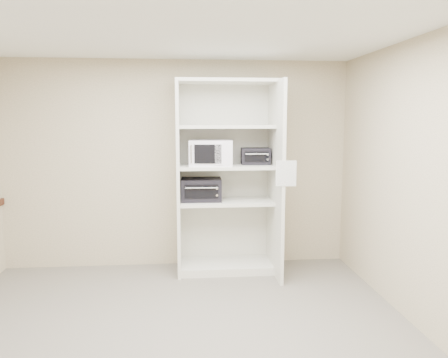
{
  "coord_description": "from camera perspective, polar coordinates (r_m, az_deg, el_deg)",
  "views": [
    {
      "loc": [
        0.1,
        -3.74,
        1.94
      ],
      "look_at": [
        0.56,
        1.3,
        1.25
      ],
      "focal_mm": 35.0,
      "sensor_mm": 36.0,
      "label": 1
    }
  ],
  "objects": [
    {
      "name": "floor",
      "position": [
        4.22,
        -6.34,
        -19.65
      ],
      "size": [
        4.5,
        4.0,
        0.01
      ],
      "primitive_type": "cube",
      "color": "slate",
      "rests_on": "ground"
    },
    {
      "name": "microwave",
      "position": [
        5.42,
        -1.65,
        3.45
      ],
      "size": [
        0.57,
        0.46,
        0.32
      ],
      "primitive_type": "cube",
      "rotation": [
        0.0,
        0.0,
        -0.11
      ],
      "color": "white",
      "rests_on": "shelving_unit"
    },
    {
      "name": "paper_sign",
      "position": [
        4.99,
        8.12,
        0.72
      ],
      "size": [
        0.23,
        0.02,
        0.29
      ],
      "primitive_type": "cube",
      "rotation": [
        0.0,
        0.0,
        -0.07
      ],
      "color": "white",
      "rests_on": "shelving_unit"
    },
    {
      "name": "toaster_oven_upper",
      "position": [
        5.59,
        4.12,
        3.01
      ],
      "size": [
        0.38,
        0.29,
        0.21
      ],
      "primitive_type": "cube",
      "rotation": [
        0.0,
        0.0,
        -0.06
      ],
      "color": "black",
      "rests_on": "shelving_unit"
    },
    {
      "name": "wall_back",
      "position": [
        5.77,
        -6.15,
        1.9
      ],
      "size": [
        4.5,
        0.02,
        2.7
      ],
      "primitive_type": "cube",
      "color": "beige",
      "rests_on": "ground"
    },
    {
      "name": "toaster_oven_lower",
      "position": [
        5.53,
        -2.99,
        -1.37
      ],
      "size": [
        0.51,
        0.39,
        0.28
      ],
      "primitive_type": "cube",
      "rotation": [
        0.0,
        0.0,
        -0.03
      ],
      "color": "black",
      "rests_on": "shelving_unit"
    },
    {
      "name": "ceiling",
      "position": [
        3.82,
        -6.98,
        19.22
      ],
      "size": [
        4.5,
        4.0,
        0.01
      ],
      "primitive_type": "cube",
      "color": "white"
    },
    {
      "name": "wall_front",
      "position": [
        1.84,
        -8.22,
        -11.04
      ],
      "size": [
        4.5,
        0.02,
        2.7
      ],
      "primitive_type": "cube",
      "color": "beige",
      "rests_on": "ground"
    },
    {
      "name": "wall_right",
      "position": [
        4.35,
        24.46,
        -0.7
      ],
      "size": [
        0.02,
        4.0,
        2.7
      ],
      "primitive_type": "cube",
      "color": "beige",
      "rests_on": "ground"
    },
    {
      "name": "shelving_unit",
      "position": [
        5.53,
        0.74,
        -0.6
      ],
      "size": [
        1.24,
        0.92,
        2.42
      ],
      "color": "silver",
      "rests_on": "floor"
    }
  ]
}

